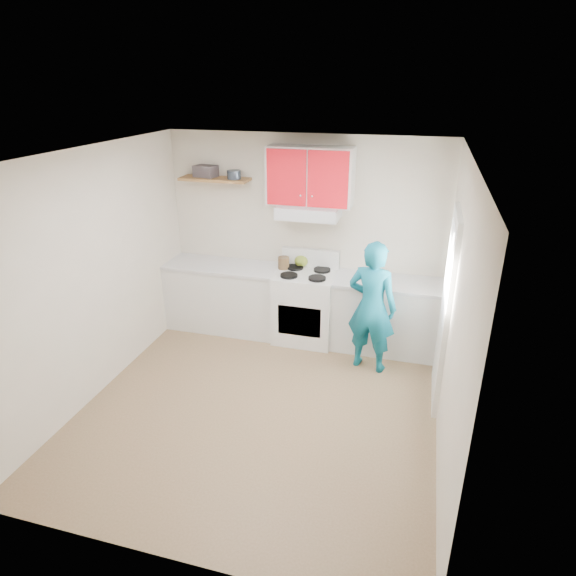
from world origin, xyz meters
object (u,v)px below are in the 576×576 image
(stove, at_px, (305,307))
(kettle, at_px, (301,261))
(tin, at_px, (234,175))
(person, at_px, (372,307))
(crock, at_px, (284,264))

(stove, relative_size, kettle, 5.07)
(tin, bearing_deg, kettle, 5.57)
(kettle, height_order, person, person)
(person, bearing_deg, crock, -13.80)
(kettle, bearing_deg, person, -15.70)
(tin, relative_size, person, 0.11)
(stove, height_order, tin, tin)
(person, bearing_deg, tin, -6.79)
(tin, height_order, kettle, tin)
(stove, bearing_deg, kettle, 116.06)
(stove, xyz_separation_m, person, (0.90, -0.49, 0.33))
(stove, relative_size, person, 0.58)
(kettle, relative_size, crock, 1.04)
(tin, xyz_separation_m, crock, (0.66, -0.05, -1.10))
(crock, height_order, person, person)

